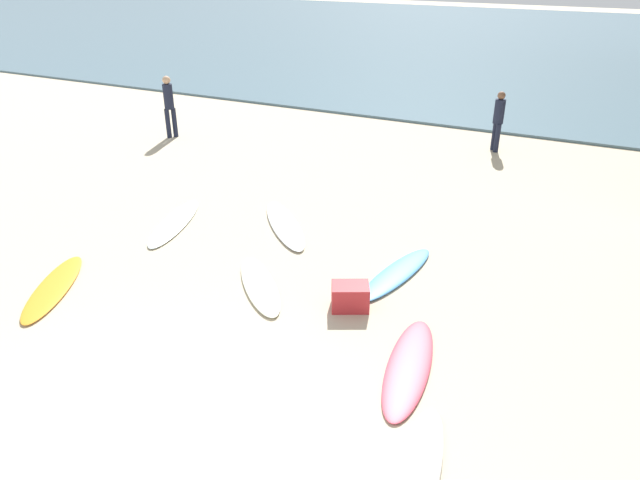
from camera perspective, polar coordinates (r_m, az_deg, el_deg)
name	(u,v)px	position (r m, az deg, el deg)	size (l,w,h in m)	color
ground_plane	(159,473)	(7.08, -15.38, -21.01)	(120.00, 120.00, 0.00)	beige
ocean_water	(550,43)	(38.53, 21.47, 17.42)	(120.00, 40.00, 0.08)	slate
surfboard_0	(175,223)	(12.42, -13.97, 1.66)	(0.56, 2.37, 0.06)	white
surfboard_1	(260,285)	(9.90, -5.88, -4.40)	(0.52, 2.03, 0.07)	silver
surfboard_2	(53,288)	(10.75, -24.52, -4.24)	(0.55, 2.18, 0.07)	orange
surfboard_3	(285,225)	(11.96, -3.44, 1.49)	(0.55, 2.46, 0.08)	white
surfboard_4	(409,367)	(8.20, 8.63, -12.08)	(0.58, 2.24, 0.06)	#E2475A
surfboard_5	(418,472)	(6.88, 9.47, -21.41)	(0.48, 2.05, 0.09)	silver
surfboard_6	(397,274)	(10.27, 7.47, -3.25)	(0.50, 2.24, 0.08)	#4D97E0
beachgoer_near	(169,103)	(18.09, -14.48, 12.75)	(0.39, 0.39, 1.80)	#191E33
beachgoer_mid	(498,119)	(17.01, 16.96, 11.24)	(0.39, 0.39, 1.64)	#191E33
beach_cooler	(350,297)	(9.24, 2.95, -5.52)	(0.58, 0.41, 0.42)	#B2282D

